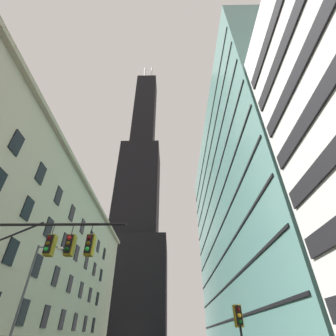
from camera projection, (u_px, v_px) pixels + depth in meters
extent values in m
cube|color=#B2A88E|center=(10.00, 250.00, 32.48)|extent=(15.48, 60.77, 23.50)
cube|color=#9E937A|center=(85.00, 182.00, 38.86)|extent=(0.70, 60.77, 0.60)
cube|color=black|center=(23.00, 312.00, 22.69)|extent=(0.14, 1.40, 2.20)
cube|color=black|center=(45.00, 316.00, 26.74)|extent=(0.14, 1.40, 2.20)
cube|color=black|center=(62.00, 319.00, 30.79)|extent=(0.14, 1.40, 2.20)
cube|color=black|center=(75.00, 322.00, 34.85)|extent=(0.14, 1.40, 2.20)
cube|color=black|center=(85.00, 324.00, 38.90)|extent=(0.14, 1.40, 2.20)
cube|color=black|center=(93.00, 325.00, 42.96)|extent=(0.14, 1.40, 2.20)
cube|color=black|center=(11.00, 252.00, 21.09)|extent=(0.14, 1.40, 2.20)
cube|color=black|center=(37.00, 266.00, 25.14)|extent=(0.14, 1.40, 2.20)
cube|color=black|center=(56.00, 276.00, 29.20)|extent=(0.14, 1.40, 2.20)
cube|color=black|center=(70.00, 284.00, 33.25)|extent=(0.14, 1.40, 2.20)
cube|color=black|center=(81.00, 290.00, 37.31)|extent=(0.14, 1.40, 2.20)
cube|color=black|center=(90.00, 295.00, 41.36)|extent=(0.14, 1.40, 2.20)
cube|color=black|center=(97.00, 299.00, 45.42)|extent=(0.14, 1.40, 2.20)
cube|color=black|center=(28.00, 208.00, 23.55)|extent=(0.14, 1.40, 2.20)
cube|color=black|center=(49.00, 228.00, 27.60)|extent=(0.14, 1.40, 2.20)
cube|color=black|center=(65.00, 242.00, 31.65)|extent=(0.14, 1.40, 2.20)
cube|color=black|center=(77.00, 253.00, 35.71)|extent=(0.14, 1.40, 2.20)
cube|color=black|center=(86.00, 262.00, 39.76)|extent=(0.14, 1.40, 2.20)
cube|color=black|center=(94.00, 269.00, 43.82)|extent=(0.14, 1.40, 2.20)
cube|color=black|center=(101.00, 275.00, 47.87)|extent=(0.14, 1.40, 2.20)
cube|color=black|center=(17.00, 143.00, 21.95)|extent=(0.14, 1.40, 2.20)
cube|color=black|center=(41.00, 173.00, 26.00)|extent=(0.14, 1.40, 2.20)
cube|color=black|center=(58.00, 196.00, 30.06)|extent=(0.14, 1.40, 2.20)
cube|color=black|center=(72.00, 213.00, 34.11)|extent=(0.14, 1.40, 2.20)
cube|color=black|center=(83.00, 226.00, 38.17)|extent=(0.14, 1.40, 2.20)
cube|color=black|center=(91.00, 237.00, 42.22)|extent=(0.14, 1.40, 2.20)
cube|color=black|center=(98.00, 246.00, 46.28)|extent=(0.14, 1.40, 2.20)
cube|color=black|center=(104.00, 254.00, 50.33)|extent=(0.14, 1.40, 2.20)
cube|color=black|center=(130.00, 290.00, 92.85)|extent=(28.40, 28.40, 35.38)
cube|color=black|center=(138.00, 193.00, 118.25)|extent=(19.88, 19.88, 51.46)
cube|color=black|center=(145.00, 114.00, 152.12)|extent=(12.78, 12.78, 64.32)
cylinder|color=silver|center=(145.00, 75.00, 176.78)|extent=(1.20, 1.20, 19.87)
cylinder|color=silver|center=(152.00, 75.00, 176.72)|extent=(1.20, 1.20, 19.87)
cube|color=black|center=(328.00, 84.00, 11.61)|extent=(0.16, 12.93, 1.10)
cube|color=black|center=(307.00, 52.00, 13.37)|extent=(0.16, 12.93, 1.10)
cube|color=black|center=(291.00, 27.00, 15.13)|extent=(0.16, 12.93, 1.10)
cube|color=black|center=(278.00, 7.00, 16.88)|extent=(0.16, 12.93, 1.10)
cube|color=slate|center=(262.00, 211.00, 43.25)|extent=(17.64, 50.68, 41.81)
cube|color=black|center=(227.00, 321.00, 33.45)|extent=(0.12, 49.68, 0.24)
cube|color=black|center=(223.00, 289.00, 35.79)|extent=(0.12, 49.68, 0.24)
cube|color=black|center=(220.00, 262.00, 38.13)|extent=(0.12, 49.68, 0.24)
cube|color=black|center=(217.00, 237.00, 40.47)|extent=(0.12, 49.68, 0.24)
cube|color=black|center=(214.00, 215.00, 42.82)|extent=(0.12, 49.68, 0.24)
cube|color=black|center=(212.00, 196.00, 45.16)|extent=(0.12, 49.68, 0.24)
cube|color=black|center=(209.00, 178.00, 47.50)|extent=(0.12, 49.68, 0.24)
cube|color=black|center=(207.00, 162.00, 49.84)|extent=(0.12, 49.68, 0.24)
cube|color=black|center=(206.00, 148.00, 52.18)|extent=(0.12, 49.68, 0.24)
cylinder|color=black|center=(57.00, 225.00, 12.57)|extent=(7.35, 0.14, 0.14)
cylinder|color=black|center=(11.00, 236.00, 12.24)|extent=(3.02, 0.10, 1.53)
cylinder|color=black|center=(53.00, 230.00, 12.39)|extent=(0.04, 0.04, 0.60)
cube|color=black|center=(49.00, 244.00, 11.95)|extent=(0.30, 0.30, 0.90)
cube|color=olive|center=(50.00, 245.00, 12.09)|extent=(0.40, 0.40, 1.04)
sphere|color=#450808|center=(49.00, 238.00, 11.99)|extent=(0.20, 0.20, 0.20)
sphere|color=#4B3A08|center=(48.00, 243.00, 11.82)|extent=(0.20, 0.20, 0.20)
sphere|color=green|center=(46.00, 249.00, 11.66)|extent=(0.20, 0.20, 0.20)
cylinder|color=black|center=(73.00, 230.00, 12.38)|extent=(0.04, 0.04, 0.60)
cube|color=black|center=(69.00, 244.00, 11.94)|extent=(0.30, 0.30, 0.90)
cube|color=olive|center=(70.00, 245.00, 12.08)|extent=(0.40, 0.40, 1.04)
sphere|color=red|center=(69.00, 238.00, 11.98)|extent=(0.20, 0.20, 0.20)
sphere|color=#4B3A08|center=(68.00, 243.00, 11.81)|extent=(0.20, 0.20, 0.20)
sphere|color=#083D10|center=(67.00, 249.00, 11.65)|extent=(0.20, 0.20, 0.20)
cylinder|color=black|center=(92.00, 230.00, 12.37)|extent=(0.04, 0.04, 0.60)
cube|color=black|center=(89.00, 244.00, 11.93)|extent=(0.30, 0.30, 0.90)
cube|color=olive|center=(90.00, 245.00, 12.07)|extent=(0.40, 0.40, 1.04)
sphere|color=#450808|center=(89.00, 238.00, 11.97)|extent=(0.20, 0.20, 0.20)
sphere|color=#4B3A08|center=(88.00, 243.00, 11.80)|extent=(0.20, 0.20, 0.20)
sphere|color=green|center=(87.00, 249.00, 11.64)|extent=(0.20, 0.20, 0.20)
cube|color=black|center=(239.00, 316.00, 12.83)|extent=(0.30, 0.30, 0.90)
cube|color=olive|center=(238.00, 316.00, 12.96)|extent=(0.40, 0.40, 1.04)
sphere|color=#450808|center=(238.00, 309.00, 12.86)|extent=(0.20, 0.20, 0.20)
sphere|color=yellow|center=(239.00, 315.00, 12.70)|extent=(0.20, 0.20, 0.20)
sphere|color=#083D10|center=(240.00, 322.00, 12.53)|extent=(0.20, 0.20, 0.20)
cylinder|color=#47474C|center=(22.00, 300.00, 17.92)|extent=(0.18, 0.18, 8.26)
cylinder|color=#47474C|center=(49.00, 247.00, 20.24)|extent=(1.88, 0.10, 0.10)
ellipsoid|color=#EFE5C6|center=(60.00, 248.00, 20.17)|extent=(0.56, 0.32, 0.24)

